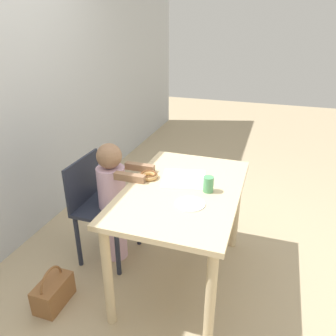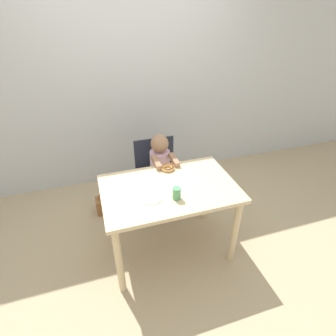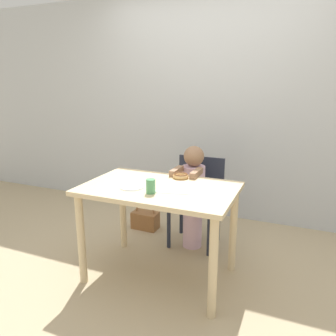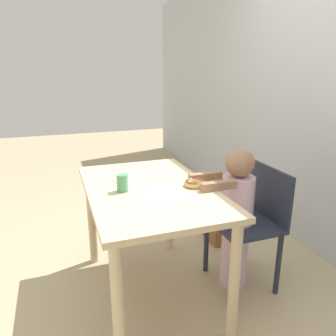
{
  "view_description": "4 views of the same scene",
  "coord_description": "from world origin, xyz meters",
  "px_view_note": "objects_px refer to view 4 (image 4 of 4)",
  "views": [
    {
      "loc": [
        -1.85,
        -0.51,
        1.78
      ],
      "look_at": [
        0.02,
        0.11,
        0.88
      ],
      "focal_mm": 35.0,
      "sensor_mm": 36.0,
      "label": 1
    },
    {
      "loc": [
        -0.56,
        -1.73,
        2.11
      ],
      "look_at": [
        0.02,
        0.11,
        0.88
      ],
      "focal_mm": 28.0,
      "sensor_mm": 36.0,
      "label": 2
    },
    {
      "loc": [
        0.98,
        -2.16,
        1.53
      ],
      "look_at": [
        0.02,
        0.11,
        0.88
      ],
      "focal_mm": 35.0,
      "sensor_mm": 36.0,
      "label": 3
    },
    {
      "loc": [
        1.81,
        -0.52,
        1.46
      ],
      "look_at": [
        0.02,
        0.11,
        0.88
      ],
      "focal_mm": 35.0,
      "sensor_mm": 36.0,
      "label": 4
    }
  ],
  "objects_px": {
    "donut": "(195,183)",
    "handbag": "(216,229)",
    "child_figure": "(236,216)",
    "cup": "(122,183)",
    "chair": "(250,221)"
  },
  "relations": [
    {
      "from": "chair",
      "to": "donut",
      "type": "distance_m",
      "value": 0.53
    },
    {
      "from": "donut",
      "to": "handbag",
      "type": "distance_m",
      "value": 1.02
    },
    {
      "from": "donut",
      "to": "cup",
      "type": "height_order",
      "value": "cup"
    },
    {
      "from": "child_figure",
      "to": "cup",
      "type": "distance_m",
      "value": 0.8
    },
    {
      "from": "child_figure",
      "to": "donut",
      "type": "height_order",
      "value": "child_figure"
    },
    {
      "from": "chair",
      "to": "cup",
      "type": "distance_m",
      "value": 0.93
    },
    {
      "from": "child_figure",
      "to": "cup",
      "type": "relative_size",
      "value": 9.48
    },
    {
      "from": "chair",
      "to": "donut",
      "type": "xyz_separation_m",
      "value": [
        -0.01,
        -0.42,
        0.32
      ]
    },
    {
      "from": "cup",
      "to": "handbag",
      "type": "bearing_deg",
      "value": 119.47
    },
    {
      "from": "chair",
      "to": "donut",
      "type": "bearing_deg",
      "value": -91.36
    },
    {
      "from": "cup",
      "to": "child_figure",
      "type": "bearing_deg",
      "value": 84.39
    },
    {
      "from": "cup",
      "to": "donut",
      "type": "bearing_deg",
      "value": 81.84
    },
    {
      "from": "donut",
      "to": "handbag",
      "type": "bearing_deg",
      "value": 140.33
    },
    {
      "from": "handbag",
      "to": "cup",
      "type": "height_order",
      "value": "cup"
    },
    {
      "from": "donut",
      "to": "child_figure",
      "type": "bearing_deg",
      "value": 88.13
    }
  ]
}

